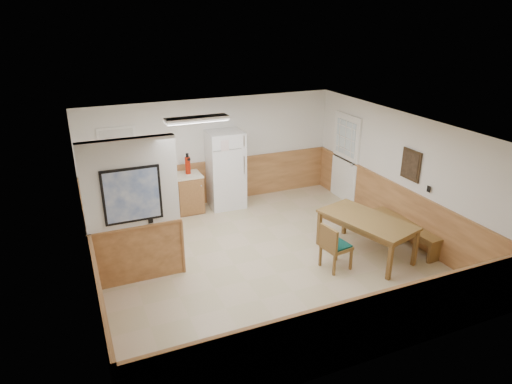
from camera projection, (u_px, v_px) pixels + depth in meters
name	position (u px, v px, depth m)	size (l,w,h in m)	color
ground	(264.00, 258.00, 8.54)	(6.00, 6.00, 0.00)	#CBB592
ceiling	(265.00, 128.00, 7.62)	(6.00, 6.00, 0.02)	white
back_wall	(212.00, 152.00, 10.64)	(6.00, 0.02, 2.50)	white
right_wall	(400.00, 175.00, 9.17)	(0.02, 6.00, 2.50)	white
left_wall	(86.00, 226.00, 6.99)	(0.02, 6.00, 2.50)	white
wainscot_back	(213.00, 182.00, 10.90)	(6.00, 0.04, 1.00)	tan
wainscot_right	(395.00, 209.00, 9.45)	(0.04, 6.00, 1.00)	tan
wainscot_left	(94.00, 268.00, 7.27)	(0.04, 6.00, 1.00)	tan
partition_wall	(134.00, 214.00, 7.43)	(1.50, 0.20, 2.50)	white
kitchen_counter	(166.00, 195.00, 10.22)	(2.20, 0.61, 1.00)	#9A6636
exterior_door	(345.00, 158.00, 10.86)	(0.07, 1.02, 2.15)	white
kitchen_window	(118.00, 150.00, 9.75)	(0.80, 0.04, 1.00)	white
wall_painting	(411.00, 165.00, 8.79)	(0.04, 0.50, 0.60)	#352515
fluorescent_fixture	(197.00, 119.00, 8.46)	(1.20, 0.30, 0.09)	white
refrigerator	(226.00, 170.00, 10.53)	(0.82, 0.73, 1.80)	white
dining_table	(367.00, 223.00, 8.45)	(1.34, 1.94, 0.75)	olive
dining_bench	(405.00, 228.00, 8.97)	(0.50, 1.70, 0.45)	olive
dining_chair	(333.00, 244.00, 8.02)	(0.67, 0.50, 0.85)	olive
fire_extinguisher	(188.00, 165.00, 10.20)	(0.15, 0.15, 0.48)	#AA1B09
soap_bottle	(121.00, 178.00, 9.65)	(0.08, 0.08, 0.24)	#188437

